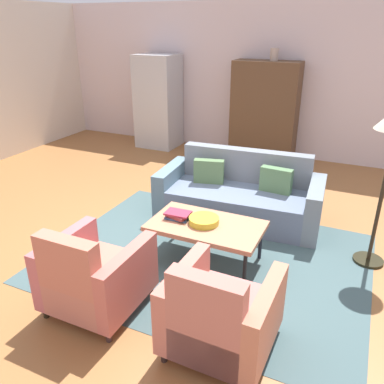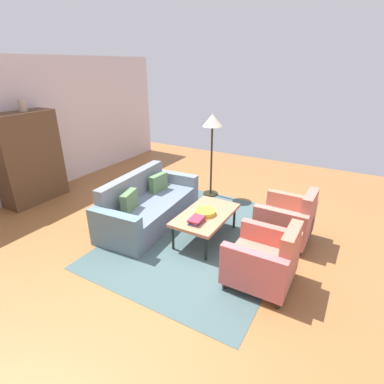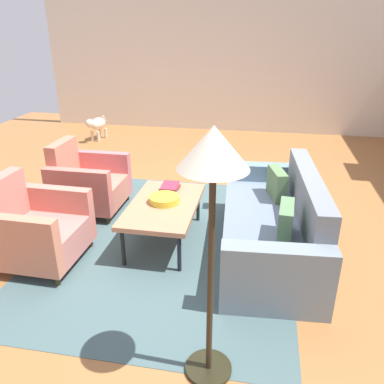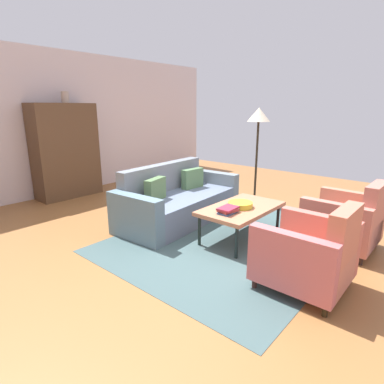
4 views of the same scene
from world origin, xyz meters
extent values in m
plane|color=#9A6435|center=(0.00, 0.00, 0.00)|extent=(10.62, 10.62, 0.00)
cube|color=beige|center=(-4.43, 0.00, 1.40)|extent=(0.12, 7.91, 2.80)
cube|color=#425B5D|center=(0.53, -0.10, 0.00)|extent=(3.40, 2.60, 0.01)
cube|color=slate|center=(0.53, 0.95, 0.21)|extent=(1.80, 1.02, 0.42)
cube|color=slate|center=(0.51, 1.31, 0.43)|extent=(1.75, 0.30, 0.86)
cube|color=slate|center=(1.49, 1.02, 0.31)|extent=(0.24, 0.91, 0.62)
cube|color=slate|center=(-0.43, 0.89, 0.31)|extent=(0.24, 0.91, 0.62)
cube|color=#557B50|center=(0.97, 1.08, 0.58)|extent=(0.41, 0.15, 0.32)
cube|color=#55754A|center=(0.08, 1.02, 0.58)|extent=(0.42, 0.22, 0.32)
cylinder|color=black|center=(0.00, 0.13, 0.20)|extent=(0.04, 0.04, 0.40)
cylinder|color=black|center=(1.06, 0.13, 0.20)|extent=(0.04, 0.04, 0.40)
cylinder|color=black|center=(0.00, -0.43, 0.20)|extent=(0.04, 0.04, 0.40)
cylinder|color=black|center=(1.06, -0.43, 0.20)|extent=(0.04, 0.04, 0.40)
cube|color=#B87655|center=(0.53, -0.15, 0.43)|extent=(1.20, 0.70, 0.05)
cylinder|color=#341F1D|center=(-0.41, -0.91, 0.05)|extent=(0.05, 0.05, 0.10)
cylinder|color=#302B18|center=(0.27, -0.91, 0.05)|extent=(0.05, 0.05, 0.10)
cylinder|color=black|center=(-0.41, -1.59, 0.05)|extent=(0.05, 0.05, 0.10)
cylinder|color=#372523|center=(0.27, -1.59, 0.05)|extent=(0.05, 0.05, 0.10)
cube|color=#C16F5C|center=(-0.07, -1.25, 0.25)|extent=(0.56, 0.80, 0.30)
cube|color=#C56D57|center=(-0.07, -1.58, 0.49)|extent=(0.56, 0.14, 0.78)
cube|color=#C06264|center=(-0.41, -1.25, 0.38)|extent=(0.12, 0.80, 0.56)
cube|color=#C46458|center=(0.27, -1.25, 0.38)|extent=(0.12, 0.80, 0.56)
cylinder|color=#382613|center=(0.80, -0.90, 0.05)|extent=(0.05, 0.05, 0.10)
cylinder|color=#302D1A|center=(1.48, -0.91, 0.05)|extent=(0.05, 0.05, 0.10)
cylinder|color=#2E201C|center=(0.79, -1.58, 0.05)|extent=(0.05, 0.05, 0.10)
cube|color=#B87068|center=(1.13, -1.25, 0.25)|extent=(0.57, 0.81, 0.30)
cube|color=#BC6E60|center=(1.13, -1.58, 0.49)|extent=(0.56, 0.15, 0.78)
cube|color=#C46F60|center=(0.79, -1.24, 0.38)|extent=(0.13, 0.80, 0.56)
cube|color=#C1745A|center=(1.47, -1.25, 0.38)|extent=(0.13, 0.80, 0.56)
cylinder|color=gold|center=(0.50, -0.15, 0.49)|extent=(0.32, 0.32, 0.07)
cube|color=#345383|center=(0.20, -0.16, 0.46)|extent=(0.27, 0.17, 0.02)
cube|color=brown|center=(0.20, -0.16, 0.49)|extent=(0.26, 0.21, 0.03)
cube|color=#932941|center=(0.20, -0.16, 0.52)|extent=(0.28, 0.19, 0.02)
cylinder|color=black|center=(2.17, 0.58, 0.01)|extent=(0.32, 0.32, 0.03)
cylinder|color=black|center=(2.17, 0.58, 0.76)|extent=(0.04, 0.04, 1.45)
cone|color=beige|center=(2.17, 0.58, 1.60)|extent=(0.40, 0.40, 0.24)
cylinder|color=beige|center=(-3.01, -2.41, 0.10)|extent=(0.06, 0.06, 0.20)
cylinder|color=beige|center=(-3.03, -2.56, 0.10)|extent=(0.06, 0.06, 0.20)
cylinder|color=beige|center=(-3.30, -2.37, 0.10)|extent=(0.06, 0.06, 0.20)
cylinder|color=beige|center=(-3.32, -2.52, 0.10)|extent=(0.06, 0.06, 0.20)
ellipsoid|color=beige|center=(-3.17, -2.47, 0.32)|extent=(0.45, 0.30, 0.24)
sphere|color=beige|center=(-2.88, -2.50, 0.39)|extent=(0.17, 0.17, 0.17)
cylinder|color=beige|center=(-3.44, -2.43, 0.36)|extent=(0.14, 0.05, 0.17)
camera|label=1|loc=(1.93, -3.54, 2.42)|focal=36.49mm
camera|label=2|loc=(-3.24, -2.05, 2.64)|focal=28.02mm
camera|label=3|loc=(4.13, 0.82, 2.20)|focal=36.36mm
camera|label=4|loc=(-2.90, -2.24, 1.73)|focal=29.45mm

